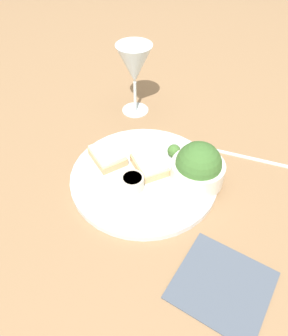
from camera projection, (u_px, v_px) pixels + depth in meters
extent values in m
plane|color=#93704C|center=(144.00, 179.00, 0.71)|extent=(4.00, 4.00, 0.00)
cylinder|color=silver|center=(144.00, 177.00, 0.71)|extent=(0.32, 0.32, 0.01)
cylinder|color=silver|center=(197.00, 172.00, 0.68)|extent=(0.11, 0.11, 0.05)
sphere|color=#3D6B2D|center=(198.00, 164.00, 0.66)|extent=(0.09, 0.09, 0.09)
cylinder|color=beige|center=(133.00, 182.00, 0.67)|extent=(0.05, 0.05, 0.03)
cylinder|color=tan|center=(132.00, 179.00, 0.66)|extent=(0.04, 0.04, 0.01)
cube|color=tan|center=(150.00, 165.00, 0.71)|extent=(0.10, 0.09, 0.02)
cube|color=#F4E5C1|center=(150.00, 161.00, 0.70)|extent=(0.09, 0.08, 0.01)
cube|color=tan|center=(107.00, 157.00, 0.73)|extent=(0.09, 0.08, 0.02)
cube|color=#F4E5C1|center=(107.00, 152.00, 0.72)|extent=(0.09, 0.07, 0.01)
cylinder|color=silver|center=(135.00, 110.00, 0.89)|extent=(0.07, 0.07, 0.01)
cylinder|color=silver|center=(135.00, 96.00, 0.86)|extent=(0.01, 0.01, 0.08)
cone|color=silver|center=(134.00, 64.00, 0.80)|extent=(0.09, 0.09, 0.10)
sphere|color=#477533|center=(174.00, 151.00, 0.74)|extent=(0.03, 0.03, 0.03)
cube|color=#4C5666|center=(222.00, 285.00, 0.54)|extent=(0.18, 0.17, 0.01)
cube|color=silver|center=(255.00, 159.00, 0.76)|extent=(0.18, 0.09, 0.01)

